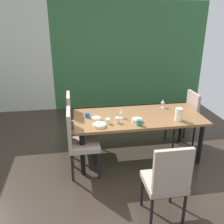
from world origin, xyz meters
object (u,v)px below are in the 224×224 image
at_px(chair_left_far, 77,121).
at_px(cup_rear, 88,115).
at_px(serving_bowl_right, 96,119).
at_px(serving_bowl_corner, 99,125).
at_px(cup_east, 117,120).
at_px(chair_right_far, 185,115).
at_px(serving_bowl_south, 137,120).
at_px(wine_glass_near_window, 122,111).
at_px(chair_left_near, 78,140).
at_px(dining_table, 138,120).
at_px(cup_left, 108,121).
at_px(wine_glass_west, 163,102).
at_px(cup_center, 139,123).
at_px(chair_head_near, 167,180).
at_px(pitcher_near_shelf, 179,114).

relative_size(chair_left_far, cup_rear, 13.37).
distance_m(chair_left_far, serving_bowl_right, 0.52).
relative_size(serving_bowl_corner, cup_east, 2.15).
bearing_deg(chair_right_far, serving_bowl_south, 117.27).
height_order(wine_glass_near_window, serving_bowl_south, wine_glass_near_window).
bearing_deg(cup_rear, chair_left_near, -113.24).
relative_size(dining_table, cup_rear, 26.04).
bearing_deg(cup_left, serving_bowl_south, -0.58).
xyz_separation_m(cup_rear, cup_east, (0.43, -0.28, 0.00)).
bearing_deg(cup_left, chair_right_far, 19.74).
bearing_deg(wine_glass_west, cup_center, -132.25).
xyz_separation_m(dining_table, wine_glass_west, (0.52, 0.30, 0.18)).
distance_m(chair_left_near, serving_bowl_corner, 0.37).
height_order(chair_head_near, cup_rear, chair_head_near).
height_order(chair_right_far, serving_bowl_right, chair_right_far).
relative_size(cup_center, cup_east, 1.01).
xyz_separation_m(chair_right_far, serving_bowl_corner, (-1.63, -0.62, 0.21)).
bearing_deg(wine_glass_west, serving_bowl_right, -163.04).
relative_size(serving_bowl_corner, cup_center, 2.14).
bearing_deg(chair_left_near, cup_rear, 156.76).
distance_m(chair_head_near, chair_right_far, 2.02).
bearing_deg(serving_bowl_right, chair_left_far, 127.72).
distance_m(chair_head_near, chair_left_far, 1.98).
distance_m(wine_glass_near_window, cup_east, 0.22).
bearing_deg(cup_center, serving_bowl_corner, 174.67).
distance_m(dining_table, chair_left_near, 1.03).
bearing_deg(serving_bowl_south, cup_rear, 158.20).
height_order(chair_right_far, serving_bowl_south, chair_right_far).
xyz_separation_m(chair_left_near, chair_right_far, (1.94, 0.65, -0.01)).
distance_m(chair_right_far, serving_bowl_right, 1.71).
bearing_deg(cup_left, wine_glass_near_window, 36.47).
bearing_deg(chair_right_far, serving_bowl_corner, 110.79).
distance_m(chair_left_far, cup_center, 1.14).
distance_m(chair_left_near, pitcher_near_shelf, 1.56).
distance_m(cup_rear, cup_east, 0.51).
bearing_deg(cup_center, cup_east, 154.70).
xyz_separation_m(chair_head_near, chair_right_far, (1.01, 1.75, -0.01)).
relative_size(dining_table, cup_center, 23.47).
xyz_separation_m(wine_glass_near_window, cup_center, (0.20, -0.32, -0.06)).
relative_size(dining_table, wine_glass_west, 13.98).
bearing_deg(cup_left, chair_left_far, 130.16).
distance_m(chair_left_far, pitcher_near_shelf, 1.67).
relative_size(chair_left_near, chair_head_near, 1.00).
distance_m(serving_bowl_corner, cup_rear, 0.40).
height_order(dining_table, cup_rear, cup_rear).
bearing_deg(serving_bowl_south, chair_left_near, -173.30).
bearing_deg(chair_head_near, wine_glass_west, 72.03).
relative_size(chair_right_far, wine_glass_west, 6.64).
distance_m(chair_right_far, chair_left_far, 1.94).
distance_m(wine_glass_west, pitcher_near_shelf, 0.57).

